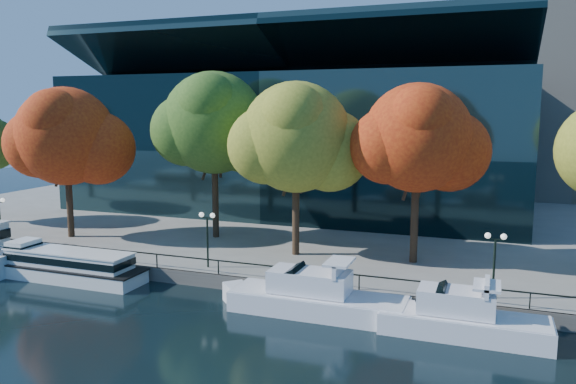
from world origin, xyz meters
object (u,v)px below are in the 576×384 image
at_px(tour_boat, 61,264).
at_px(lamp_1, 207,227).
at_px(tree_1, 67,138).
at_px(tree_3, 298,140).
at_px(cruiser_near, 311,296).
at_px(lamp_2, 495,250).
at_px(tree_4, 419,140).
at_px(cruiser_far, 456,317).
at_px(tree_2, 215,125).

xyz_separation_m(tour_boat, lamp_1, (10.38, 3.37, 2.86)).
distance_m(tree_1, tree_3, 21.10).
bearing_deg(cruiser_near, lamp_2, 19.74).
height_order(tour_boat, tree_4, tree_4).
distance_m(tree_1, lamp_1, 17.74).
bearing_deg(cruiser_far, lamp_2, 66.27).
height_order(lamp_1, lamp_2, same).
distance_m(tour_boat, tree_3, 19.88).
distance_m(tour_boat, cruiser_far, 28.01).
bearing_deg(lamp_2, tour_boat, -173.55).
bearing_deg(lamp_1, cruiser_near, -22.42).
bearing_deg(tour_boat, tree_1, 126.28).
bearing_deg(tree_3, cruiser_far, -37.74).
distance_m(tree_2, tree_3, 9.41).
xyz_separation_m(tree_1, lamp_1, (16.14, -4.47, -5.85)).
relative_size(tree_2, lamp_2, 3.64).
xyz_separation_m(tree_2, tree_3, (8.77, -3.28, -0.94)).
bearing_deg(tree_1, lamp_2, -7.16).
height_order(tree_1, lamp_1, tree_1).
bearing_deg(cruiser_near, tour_boat, 178.93).
bearing_deg(cruiser_far, tour_boat, 178.30).
xyz_separation_m(tree_3, lamp_2, (14.54, -5.61, -6.08)).
bearing_deg(cruiser_near, tree_4, 64.36).
bearing_deg(lamp_1, tour_boat, -162.00).
relative_size(tree_2, tree_4, 1.10).
relative_size(cruiser_near, lamp_1, 2.98).
height_order(tour_boat, cruiser_near, cruiser_near).
bearing_deg(tree_2, tree_4, -7.61).
height_order(cruiser_near, lamp_2, lamp_2).
distance_m(cruiser_near, tree_4, 14.53).
height_order(tour_boat, tree_2, tree_2).
xyz_separation_m(cruiser_near, cruiser_far, (8.57, -0.47, -0.03)).
relative_size(cruiser_near, tree_3, 0.89).
height_order(tour_boat, tree_1, tree_1).
relative_size(tree_2, lamp_1, 3.64).
distance_m(tree_1, tree_4, 30.18).
relative_size(cruiser_near, tree_4, 0.90).
xyz_separation_m(tree_4, lamp_1, (-13.97, -6.51, -6.15)).
height_order(cruiser_near, tree_1, tree_1).
height_order(tour_boat, lamp_1, lamp_1).
xyz_separation_m(tour_boat, tree_1, (-5.76, 7.85, 8.72)).
distance_m(cruiser_far, lamp_2, 5.45).
xyz_separation_m(cruiser_near, lamp_1, (-9.06, 3.74, 2.90)).
relative_size(tour_boat, cruiser_far, 1.36).
bearing_deg(cruiser_far, lamp_1, 166.58).
bearing_deg(tour_boat, lamp_1, 18.00).
xyz_separation_m(tree_3, lamp_1, (-4.93, -5.61, -6.08)).
relative_size(cruiser_near, tree_2, 0.82).
bearing_deg(tree_4, tour_boat, -157.91).
distance_m(tree_2, lamp_2, 25.91).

